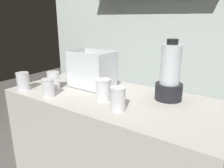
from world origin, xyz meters
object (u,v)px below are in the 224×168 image
(juice_cup_carrot_far_left, at_px, (23,82))
(juice_cup_mango_right, at_px, (103,91))
(blender_pitcher, at_px, (170,76))
(juice_cup_orange_left, at_px, (54,81))
(juice_cup_carrot_middle, at_px, (48,89))
(carrot_display_bin, at_px, (92,76))
(juice_cup_carrot_far_right, at_px, (118,100))

(juice_cup_carrot_far_left, bearing_deg, juice_cup_mango_right, 15.12)
(blender_pitcher, height_order, juice_cup_carrot_far_left, blender_pitcher)
(juice_cup_carrot_far_left, bearing_deg, juice_cup_orange_left, 39.58)
(juice_cup_orange_left, xyz_separation_m, juice_cup_mango_right, (0.42, 0.02, 0.00))
(juice_cup_carrot_far_left, bearing_deg, juice_cup_carrot_middle, 2.00)
(juice_cup_orange_left, height_order, juice_cup_carrot_middle, juice_cup_orange_left)
(blender_pitcher, xyz_separation_m, juice_cup_carrot_far_left, (-0.90, -0.40, -0.09))
(juice_cup_orange_left, distance_m, juice_cup_mango_right, 0.42)
(carrot_display_bin, bearing_deg, juice_cup_carrot_far_right, -33.20)
(carrot_display_bin, xyz_separation_m, blender_pitcher, (0.55, 0.07, 0.06))
(blender_pitcher, xyz_separation_m, juice_cup_orange_left, (-0.74, -0.26, -0.09))
(carrot_display_bin, bearing_deg, juice_cup_mango_right, -37.13)
(blender_pitcher, relative_size, juice_cup_carrot_far_right, 2.74)
(juice_cup_orange_left, height_order, juice_cup_carrot_far_right, juice_cup_carrot_far_right)
(juice_cup_carrot_middle, height_order, juice_cup_mango_right, juice_cup_mango_right)
(juice_cup_orange_left, distance_m, juice_cup_carrot_far_right, 0.58)
(carrot_display_bin, relative_size, juice_cup_carrot_middle, 2.57)
(carrot_display_bin, height_order, blender_pitcher, blender_pitcher)
(carrot_display_bin, bearing_deg, juice_cup_carrot_middle, -105.56)
(juice_cup_orange_left, xyz_separation_m, juice_cup_carrot_middle, (0.09, -0.12, -0.01))
(juice_cup_mango_right, xyz_separation_m, juice_cup_carrot_far_right, (0.16, -0.08, 0.00))
(blender_pitcher, bearing_deg, juice_cup_carrot_middle, -148.98)
(juice_cup_carrot_far_left, bearing_deg, blender_pitcher, 23.85)
(juice_cup_orange_left, height_order, juice_cup_mango_right, juice_cup_mango_right)
(juice_cup_carrot_far_right, bearing_deg, blender_pitcher, 63.15)
(juice_cup_orange_left, bearing_deg, juice_cup_carrot_far_right, -5.67)
(juice_cup_orange_left, bearing_deg, carrot_display_bin, 47.56)
(juice_cup_carrot_far_right, bearing_deg, juice_cup_carrot_middle, -172.20)
(carrot_display_bin, distance_m, blender_pitcher, 0.56)
(juice_cup_carrot_far_left, height_order, juice_cup_carrot_middle, juice_cup_carrot_far_left)
(juice_cup_carrot_middle, bearing_deg, juice_cup_mango_right, 24.42)
(blender_pitcher, bearing_deg, carrot_display_bin, -173.31)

